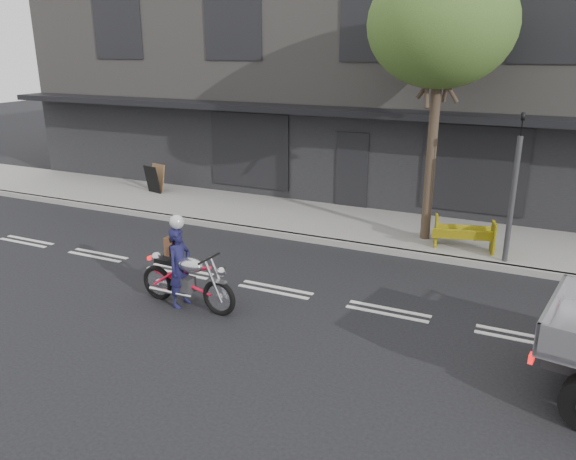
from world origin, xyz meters
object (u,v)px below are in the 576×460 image
(rider, at_px, (180,267))
(sandwich_board, at_px, (152,180))
(street_tree, at_px, (442,25))
(motorcycle, at_px, (187,279))
(construction_barrier, at_px, (463,236))
(traffic_light_pole, at_px, (513,197))

(rider, height_order, sandwich_board, rider)
(street_tree, relative_size, sandwich_board, 7.30)
(motorcycle, xyz_separation_m, construction_barrier, (4.41, 4.96, -0.03))
(traffic_light_pole, xyz_separation_m, rider, (-5.55, -4.76, -0.86))
(street_tree, height_order, sandwich_board, street_tree)
(construction_barrier, bearing_deg, traffic_light_pole, -11.56)
(construction_barrier, height_order, sandwich_board, sandwich_board)
(street_tree, bearing_deg, rider, -122.35)
(street_tree, xyz_separation_m, traffic_light_pole, (2.00, -0.85, -3.63))
(rider, bearing_deg, traffic_light_pole, -45.78)
(motorcycle, bearing_deg, sandwich_board, 135.78)
(motorcycle, height_order, sandwich_board, motorcycle)
(rider, bearing_deg, street_tree, -28.72)
(street_tree, height_order, traffic_light_pole, street_tree)
(street_tree, distance_m, rider, 8.01)
(traffic_light_pole, bearing_deg, motorcycle, -138.63)
(street_tree, relative_size, construction_barrier, 4.75)
(street_tree, distance_m, traffic_light_pole, 4.23)
(traffic_light_pole, distance_m, motorcycle, 7.27)
(traffic_light_pole, height_order, rider, traffic_light_pole)
(traffic_light_pole, relative_size, sandwich_board, 3.79)
(traffic_light_pole, distance_m, construction_barrier, 1.50)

